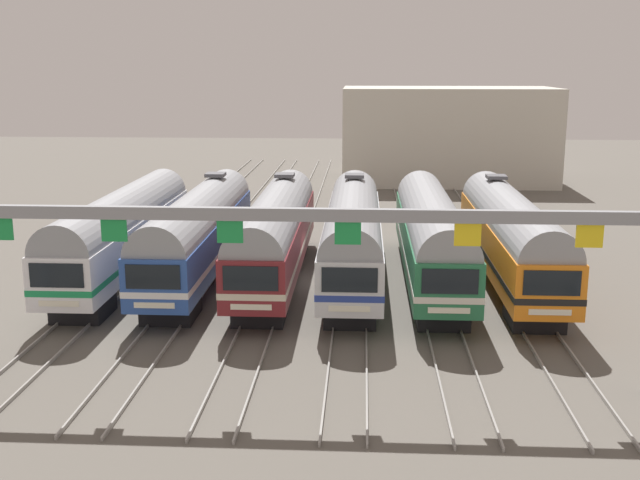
# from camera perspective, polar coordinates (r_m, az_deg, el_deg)

# --- Properties ---
(ground_plane) EXTENTS (160.00, 160.00, 0.00)m
(ground_plane) POSITION_cam_1_polar(r_m,az_deg,el_deg) (40.83, -0.44, -3.11)
(ground_plane) COLOR #5B564F
(track_bed) EXTENTS (21.73, 70.00, 0.15)m
(track_bed) POSITION_cam_1_polar(r_m,az_deg,el_deg) (57.33, 0.64, 1.64)
(track_bed) COLOR gray
(track_bed) RESTS_ON ground
(commuter_train_white) EXTENTS (2.88, 18.06, 4.77)m
(commuter_train_white) POSITION_cam_1_polar(r_m,az_deg,el_deg) (42.04, -14.34, 0.72)
(commuter_train_white) COLOR white
(commuter_train_white) RESTS_ON ground
(commuter_train_blue) EXTENTS (2.88, 18.06, 5.05)m
(commuter_train_blue) POSITION_cam_1_polar(r_m,az_deg,el_deg) (41.01, -8.94, 0.67)
(commuter_train_blue) COLOR #284C9E
(commuter_train_blue) RESTS_ON ground
(commuter_train_maroon) EXTENTS (2.88, 18.06, 5.05)m
(commuter_train_maroon) POSITION_cam_1_polar(r_m,az_deg,el_deg) (40.35, -3.31, 0.61)
(commuter_train_maroon) COLOR maroon
(commuter_train_maroon) RESTS_ON ground
(commuter_train_silver) EXTENTS (2.88, 18.06, 5.05)m
(commuter_train_silver) POSITION_cam_1_polar(r_m,az_deg,el_deg) (40.10, 2.44, 0.54)
(commuter_train_silver) COLOR silver
(commuter_train_silver) RESTS_ON ground
(commuter_train_green) EXTENTS (2.88, 18.06, 4.77)m
(commuter_train_green) POSITION_cam_1_polar(r_m,az_deg,el_deg) (40.25, 8.21, 0.46)
(commuter_train_green) COLOR #236B42
(commuter_train_green) RESTS_ON ground
(commuter_train_orange) EXTENTS (2.88, 18.06, 5.05)m
(commuter_train_orange) POSITION_cam_1_polar(r_m,az_deg,el_deg) (40.81, 13.87, 0.39)
(commuter_train_orange) COLOR orange
(commuter_train_orange) RESTS_ON ground
(catenary_gantry) EXTENTS (25.46, 0.44, 6.97)m
(catenary_gantry) POSITION_cam_1_polar(r_m,az_deg,el_deg) (26.46, -2.32, -0.03)
(catenary_gantry) COLOR gray
(catenary_gantry) RESTS_ON ground
(maintenance_building) EXTENTS (19.95, 10.00, 9.04)m
(maintenance_building) POSITION_cam_1_polar(r_m,az_deg,el_deg) (76.02, 9.37, 7.64)
(maintenance_building) COLOR beige
(maintenance_building) RESTS_ON ground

